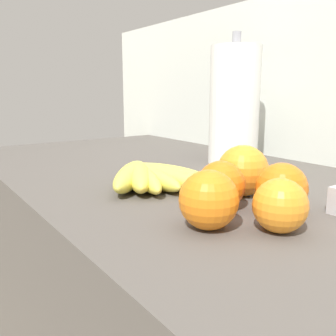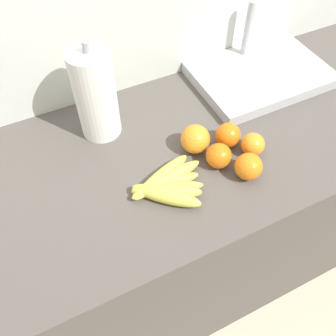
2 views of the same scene
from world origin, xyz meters
The scene contains 7 objects.
banana_bunch centered at (-0.18, -0.11, 0.92)m, with size 0.22×0.19×0.04m.
orange_back_left centered at (-0.02, -0.10, 0.93)m, with size 0.07×0.07×0.07m, color orange.
orange_right centered at (0.05, -0.04, 0.93)m, with size 0.07×0.07×0.07m, color orange.
orange_front centered at (0.09, -0.10, 0.93)m, with size 0.07×0.07×0.07m, color orange.
orange_center centered at (-0.05, -0.02, 0.94)m, with size 0.08×0.08×0.08m, color orange.
orange_back_right centered at (0.03, -0.16, 0.93)m, with size 0.07×0.07×0.07m, color orange.
paper_towel_roll centered at (-0.26, 0.17, 1.03)m, with size 0.12×0.12×0.30m.
Camera 1 is at (0.36, -0.46, 1.06)m, focal length 39.46 mm.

